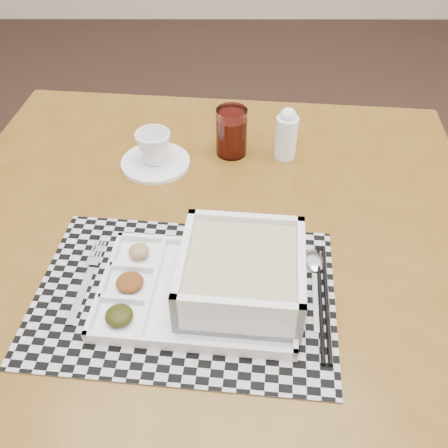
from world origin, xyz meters
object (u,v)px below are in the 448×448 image
at_px(dining_table, 204,270).
at_px(cup, 154,147).
at_px(serving_tray, 229,279).
at_px(creamer_bottle, 286,134).
at_px(juice_glass, 232,133).

relative_size(dining_table, cup, 15.12).
xyz_separation_m(dining_table, cup, (-0.11, 0.23, 0.13)).
relative_size(serving_tray, creamer_bottle, 2.90).
xyz_separation_m(serving_tray, juice_glass, (0.01, 0.41, 0.01)).
bearing_deg(dining_table, cup, 115.48).
bearing_deg(cup, serving_tray, -73.74).
xyz_separation_m(serving_tray, creamer_bottle, (0.13, 0.40, 0.02)).
height_order(dining_table, cup, cup).
distance_m(cup, juice_glass, 0.17).
relative_size(cup, juice_glass, 0.70).
bearing_deg(serving_tray, dining_table, 110.34).
bearing_deg(serving_tray, juice_glass, 89.03).
distance_m(juice_glass, creamer_bottle, 0.12).
bearing_deg(creamer_bottle, cup, -173.13).
xyz_separation_m(serving_tray, cup, (-0.16, 0.36, 0.01)).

